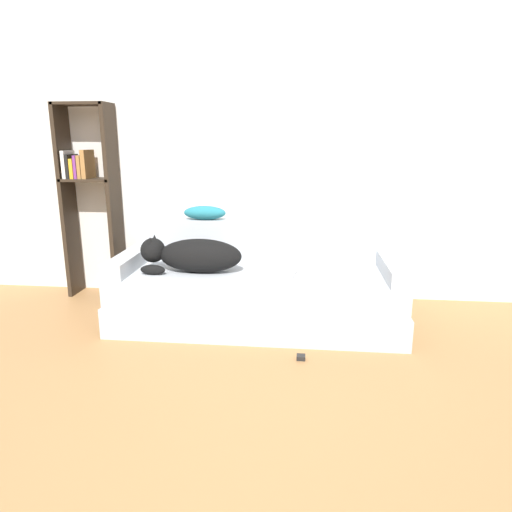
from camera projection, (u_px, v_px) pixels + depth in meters
The scene contains 10 objects.
wall_back at pixel (260, 146), 3.99m from camera, with size 6.92×0.06×2.70m.
couch at pixel (257, 297), 3.59m from camera, with size 2.19×0.94×0.41m.
couch_backrest at pixel (262, 240), 3.88m from camera, with size 2.15×0.15×0.34m.
couch_arm_left at pixel (130, 261), 3.62m from camera, with size 0.15×0.75×0.12m.
couch_arm_right at pixel (393, 268), 3.41m from camera, with size 0.15×0.75×0.12m.
dog at pixel (192, 255), 3.50m from camera, with size 0.79×0.27×0.28m.
laptop at pixel (277, 273), 3.48m from camera, with size 0.32×0.29×0.02m.
throw_pillow at pixel (205, 213), 3.86m from camera, with size 0.36×0.16×0.12m.
bookshelf at pixel (88, 189), 4.06m from camera, with size 0.47×0.26×1.71m.
power_adapter at pixel (301, 357), 3.00m from camera, with size 0.06×0.06×0.03m.
Camera 1 is at (0.40, -1.40, 1.40)m, focal length 32.00 mm.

